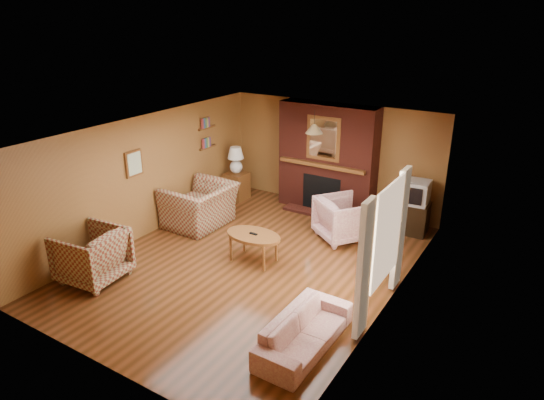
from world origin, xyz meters
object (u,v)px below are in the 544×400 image
Objects in this scene: floral_armchair at (343,219)px; coffee_table at (253,237)px; plaid_loveseat at (200,206)px; crt_tv at (416,192)px; table_lamp at (236,159)px; plaid_armchair at (92,255)px; floral_sofa at (305,331)px; side_table at (237,186)px; tv_stand at (413,218)px; fireplace at (327,159)px.

floral_armchair is 1.96m from coffee_table.
crt_tv is (3.90, 1.99, 0.43)m from plaid_loveseat.
floral_armchair is 1.47× the size of table_lamp.
coffee_table is at bearing -127.38° from crt_tv.
crt_tv reaches higher than plaid_armchair.
floral_sofa is at bearing 89.14° from plaid_armchair.
floral_armchair is 1.45× the size of side_table.
table_lamp reaches higher than tv_stand.
floral_armchair is at bearing -12.36° from table_lamp.
side_table is (-0.15, 4.32, -0.13)m from plaid_armchair.
floral_sofa is 2.54m from coffee_table.
fireplace is 2.96m from plaid_loveseat.
coffee_table is at bearing 69.00° from plaid_loveseat.
plaid_armchair is at bearing -134.48° from tv_stand.
table_lamp is at bearing -45.00° from side_table.
plaid_armchair is 1.54× the size of side_table.
coffee_table is at bearing 129.84° from plaid_armchair.
table_lamp reaches higher than plaid_armchair.
plaid_loveseat is 1.37× the size of plaid_armchair.
tv_stand is (4.15, 0.35, -0.00)m from side_table.
side_table reaches higher than tv_stand.
crt_tv reaches higher than side_table.
table_lamp reaches higher than side_table.
crt_tv reaches higher than tv_stand.
table_lamp is at bearing 45.80° from floral_sofa.
crt_tv reaches higher than coffee_table.
fireplace is 2.57× the size of floral_armchair.
plaid_loveseat is 2.12× the size of tv_stand.
floral_sofa is 3.47m from floral_armchair.
table_lamp is (-2.08, 2.37, 0.52)m from coffee_table.
plaid_armchair is at bearing 95.49° from floral_sofa.
fireplace reaches higher than floral_sofa.
plaid_loveseat is at bearing -81.38° from side_table.
plaid_loveseat is at bearing 158.50° from coffee_table.
plaid_loveseat is 1.76m from table_lamp.
crt_tv reaches higher than floral_sofa.
tv_stand is at bearing -1.12° from floral_sofa.
floral_armchair reaches higher than coffee_table.
coffee_table is 1.96× the size of crt_tv.
floral_sofa is 5.66m from side_table.
fireplace is at bearing 14.29° from side_table.
fireplace is 1.42× the size of floral_sofa.
table_lamp is 1.18× the size of crt_tv.
plaid_armchair is 0.94× the size of coffee_table.
coffee_table is (1.93, 1.95, 0.02)m from plaid_armchair.
floral_armchair is 1.56m from crt_tv.
crt_tv is at bearing 4.74° from side_table.
plaid_armchair is 4.32m from side_table.
table_lamp is at bearing -170.88° from plaid_loveseat.
side_table is at bearing -165.71° from fireplace.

